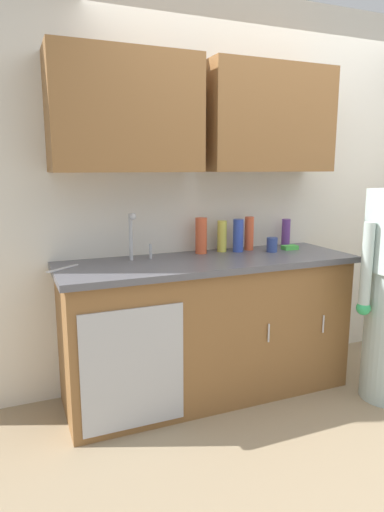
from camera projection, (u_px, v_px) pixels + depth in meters
name	position (u px, v px, depth m)	size (l,w,h in m)	color
ground_plane	(339.00, 427.00, 2.69)	(9.00, 9.00, 0.00)	#998466
kitchen_wall_with_uppers	(243.00, 175.00, 3.26)	(4.80, 0.44, 2.70)	silver
counter_cabinet	(207.00, 330.00, 3.03)	(1.90, 0.62, 0.90)	brown
countertop	(208.00, 262.00, 2.94)	(1.96, 0.66, 0.04)	#595960
sink	(144.00, 266.00, 2.78)	(0.50, 0.36, 0.35)	#B7BABF
bottle_dish_liquid	(238.00, 236.00, 3.17)	(0.07, 0.07, 0.23)	#334CB2
bottle_water_tall	(286.00, 233.00, 3.39)	(0.06, 0.06, 0.21)	#66388C
bottle_water_short	(249.00, 233.00, 3.23)	(0.07, 0.07, 0.24)	#E05933
bottle_soap	(201.00, 236.00, 3.10)	(0.08, 0.08, 0.25)	#E05933
bottle_cleaner_spray	(222.00, 236.00, 3.17)	(0.07, 0.07, 0.22)	#D8D14C
cup_by_sink	(272.00, 245.00, 3.17)	(0.08, 0.08, 0.10)	#33478C
knife_on_counter	(63.00, 268.00, 2.65)	(0.24, 0.02, 0.01)	silver
sponge	(290.00, 247.00, 3.27)	(0.11, 0.07, 0.03)	#4CBF4C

